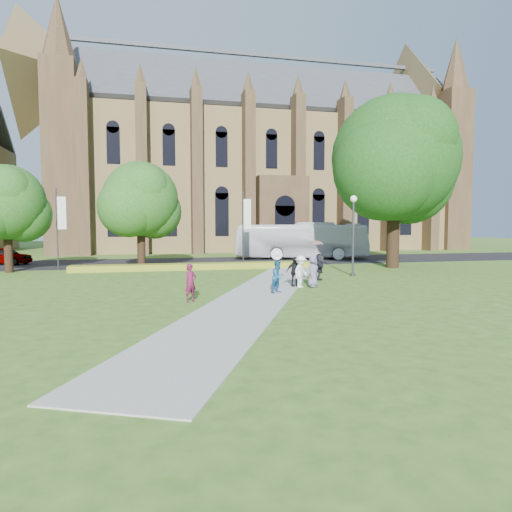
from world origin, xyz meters
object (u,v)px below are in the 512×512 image
object	(u,v)px
car_0	(4,256)
pedestrian_0	(191,283)
tour_coach	(301,241)
streetlamp	(353,225)
large_tree	(395,159)

from	to	relation	value
car_0	pedestrian_0	xyz separation A→B (m)	(13.42, -22.12, 0.09)
tour_coach	car_0	world-z (taller)	tour_coach
streetlamp	pedestrian_0	bearing A→B (deg)	-145.71
large_tree	car_0	xyz separation A→B (m)	(-30.19, 9.94, -7.60)
tour_coach	car_0	xyz separation A→B (m)	(-26.16, -0.09, -1.03)
pedestrian_0	streetlamp	bearing A→B (deg)	-0.30
streetlamp	large_tree	world-z (taller)	large_tree
streetlamp	car_0	bearing A→B (deg)	149.69
streetlamp	pedestrian_0	size ratio (longest dim) A/B	3.22
streetlamp	large_tree	xyz separation A→B (m)	(5.50, 4.50, 5.07)
large_tree	car_0	bearing A→B (deg)	161.78
streetlamp	tour_coach	size ratio (longest dim) A/B	0.41
streetlamp	pedestrian_0	distance (m)	13.86
large_tree	car_0	distance (m)	32.68
car_0	large_tree	bearing A→B (deg)	-88.44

